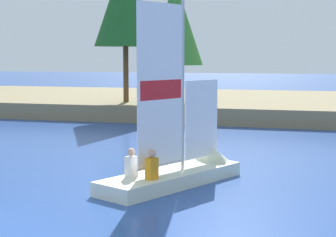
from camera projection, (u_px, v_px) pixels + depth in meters
name	position (u px, v px, depth m)	size (l,w,h in m)	color
shore_bank	(214.00, 104.00, 34.39)	(80.00, 15.19, 0.86)	#897A56
shoreline_tree_midleft	(125.00, 0.00, 29.73)	(3.36, 3.36, 7.89)	brown
shoreline_tree_centre	(175.00, 23.00, 29.73)	(3.01, 3.01, 6.52)	brown
sailboat	(191.00, 166.00, 15.12)	(3.24, 5.05, 5.39)	silver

